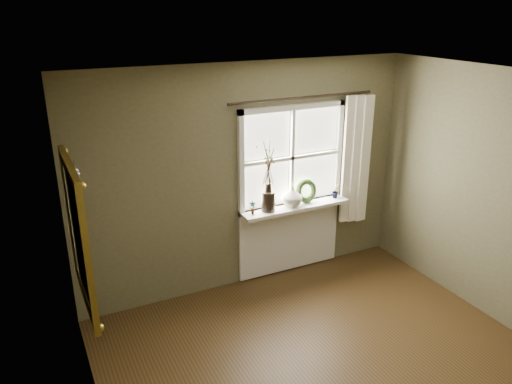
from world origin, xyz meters
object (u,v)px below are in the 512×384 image
object	(u,v)px
dark_jug	(268,201)
cream_vase	(292,196)
wreath	(306,193)
gilt_mirror	(78,235)

from	to	relation	value
dark_jug	cream_vase	xyz separation A→B (m)	(0.32, 0.00, 0.01)
dark_jug	wreath	xyz separation A→B (m)	(0.53, 0.04, -0.01)
cream_vase	gilt_mirror	size ratio (longest dim) A/B	0.20
gilt_mirror	wreath	bearing A→B (deg)	17.45
cream_vase	gilt_mirror	world-z (taller)	gilt_mirror
wreath	gilt_mirror	bearing A→B (deg)	-167.58
cream_vase	wreath	xyz separation A→B (m)	(0.22, 0.04, -0.02)
dark_jug	wreath	bearing A→B (deg)	4.29
dark_jug	cream_vase	size ratio (longest dim) A/B	0.93
wreath	gilt_mirror	distance (m)	2.84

